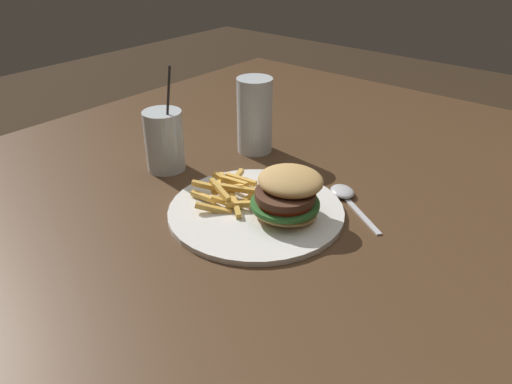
{
  "coord_description": "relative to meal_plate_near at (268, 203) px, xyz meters",
  "views": [
    {
      "loc": [
        0.42,
        -0.74,
        1.23
      ],
      "look_at": [
        -0.06,
        -0.17,
        0.81
      ],
      "focal_mm": 35.0,
      "sensor_mm": 36.0,
      "label": 1
    }
  ],
  "objects": [
    {
      "name": "juice_glass",
      "position": [
        -0.28,
        0.01,
        0.03
      ],
      "size": [
        0.08,
        0.08,
        0.22
      ],
      "color": "silver",
      "rests_on": "dining_table"
    },
    {
      "name": "beer_glass",
      "position": [
        -0.2,
        0.2,
        0.05
      ],
      "size": [
        0.08,
        0.08,
        0.16
      ],
      "color": "silver",
      "rests_on": "dining_table"
    },
    {
      "name": "dining_table",
      "position": [
        0.03,
        0.16,
        -0.1
      ],
      "size": [
        1.5,
        1.36,
        0.77
      ],
      "color": "#4C331E",
      "rests_on": "ground_plane"
    },
    {
      "name": "spoon",
      "position": [
        0.07,
        0.14,
        -0.02
      ],
      "size": [
        0.16,
        0.11,
        0.01
      ],
      "rotation": [
        0.0,
        0.0,
        2.56
      ],
      "color": "silver",
      "rests_on": "dining_table"
    },
    {
      "name": "meal_plate_near",
      "position": [
        0.0,
        0.0,
        0.0
      ],
      "size": [
        0.31,
        0.31,
        0.1
      ],
      "color": "white",
      "rests_on": "dining_table"
    }
  ]
}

